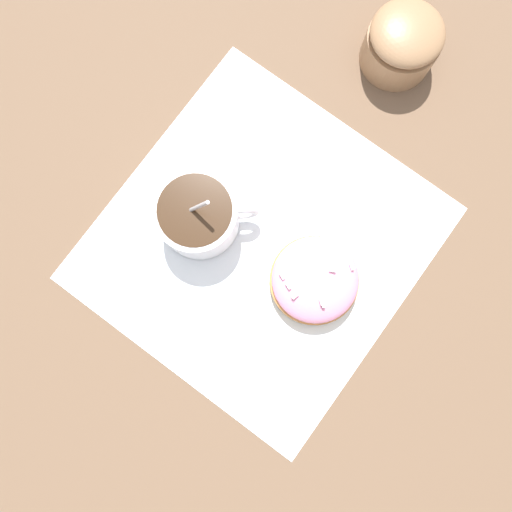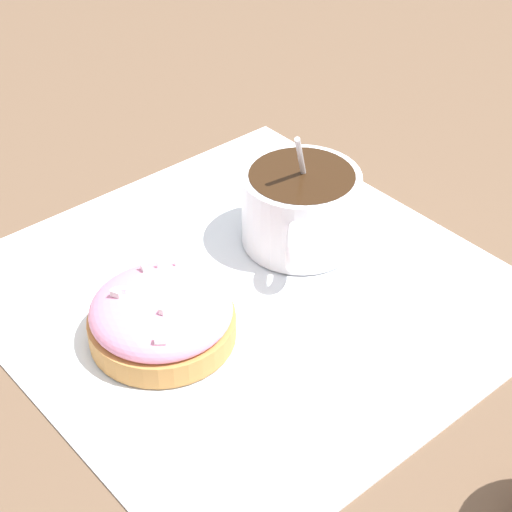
# 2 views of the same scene
# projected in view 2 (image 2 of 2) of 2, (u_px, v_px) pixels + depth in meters

# --- Properties ---
(ground_plane) EXTENTS (3.00, 3.00, 0.00)m
(ground_plane) POSITION_uv_depth(u_px,v_px,m) (247.00, 294.00, 0.60)
(ground_plane) COLOR brown
(paper_napkin) EXTENTS (0.37, 0.38, 0.00)m
(paper_napkin) POSITION_uv_depth(u_px,v_px,m) (247.00, 292.00, 0.60)
(paper_napkin) COLOR white
(paper_napkin) RESTS_ON ground_plane
(coffee_cup) EXTENTS (0.10, 0.09, 0.10)m
(coffee_cup) POSITION_uv_depth(u_px,v_px,m) (301.00, 206.00, 0.63)
(coffee_cup) COLOR white
(coffee_cup) RESTS_ON paper_napkin
(frosted_pastry) EXTENTS (0.10, 0.10, 0.04)m
(frosted_pastry) POSITION_uv_depth(u_px,v_px,m) (161.00, 316.00, 0.55)
(frosted_pastry) COLOR #C18442
(frosted_pastry) RESTS_ON paper_napkin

